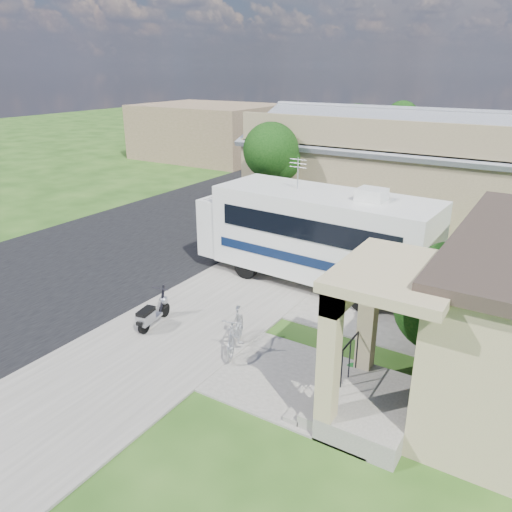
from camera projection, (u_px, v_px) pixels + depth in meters
The scene contains 18 objects.
ground at pixel (223, 332), 13.57m from camera, with size 120.00×120.00×0.00m, color #1A3B10.
street_slab at pixel (217, 209), 25.20m from camera, with size 9.00×80.00×0.02m, color black.
sidewalk_slab at pixel (336, 229), 21.98m from camera, with size 4.00×80.00×0.06m, color slate.
driveway_slab at pixel (340, 285), 16.39m from camera, with size 7.00×6.00×0.05m, color slate.
walk_slab at pixel (305, 385), 11.29m from camera, with size 4.00×3.00×0.05m, color slate.
warehouse at pixel (391, 172), 23.93m from camera, with size 12.50×8.40×5.04m.
distant_bldg_far at pixel (209, 131), 38.69m from camera, with size 10.00×8.00×4.00m, color brown.
distant_bldg_near at pixel (302, 124), 47.35m from camera, with size 8.00×7.00×3.20m, color #7E6D4E.
street_tree_a at pixel (274, 153), 21.41m from camera, with size 2.44×2.40×4.58m.
street_tree_b at pixel (359, 127), 29.28m from camera, with size 2.44×2.40×4.73m.
street_tree_c at pixel (403, 119), 36.51m from camera, with size 2.44×2.40×4.42m.
motorhome at pixel (315, 233), 16.11m from camera, with size 7.98×2.91×4.03m.
shrub at pixel (446, 302), 11.78m from camera, with size 2.48×2.36×3.04m.
scooter at pixel (152, 314), 13.62m from camera, with size 0.59×1.46×0.96m.
bicycle at pixel (235, 333), 12.46m from camera, with size 0.50×1.77×1.06m, color #A0A2A8.
pickup_truck at pixel (268, 188), 26.11m from camera, with size 2.61×5.67×1.58m, color silver.
van at pixel (323, 163), 32.07m from camera, with size 2.53×6.23×1.81m, color silver.
garden_hose at pixel (355, 372), 11.66m from camera, with size 0.40×0.40×0.18m, color #13611C.
Camera 1 is at (7.08, -9.65, 6.79)m, focal length 35.00 mm.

